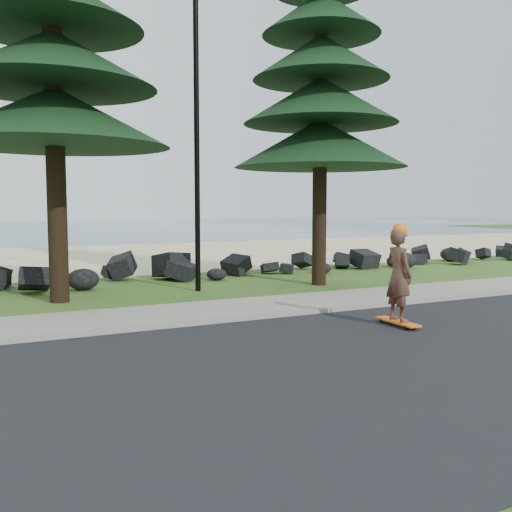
# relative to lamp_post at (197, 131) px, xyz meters

# --- Properties ---
(ground) EXTENTS (160.00, 160.00, 0.00)m
(ground) POSITION_rel_lamp_post_xyz_m (0.00, -3.20, -4.13)
(ground) COLOR #24541A
(ground) RESTS_ON ground
(road) EXTENTS (160.00, 7.00, 0.02)m
(road) POSITION_rel_lamp_post_xyz_m (0.00, -7.70, -4.12)
(road) COLOR black
(road) RESTS_ON ground
(kerb) EXTENTS (160.00, 0.20, 0.10)m
(kerb) POSITION_rel_lamp_post_xyz_m (0.00, -4.10, -4.08)
(kerb) COLOR gray
(kerb) RESTS_ON ground
(sidewalk) EXTENTS (160.00, 2.00, 0.08)m
(sidewalk) POSITION_rel_lamp_post_xyz_m (0.00, -3.00, -4.09)
(sidewalk) COLOR #9E9584
(sidewalk) RESTS_ON ground
(beach_sand) EXTENTS (160.00, 15.00, 0.01)m
(beach_sand) POSITION_rel_lamp_post_xyz_m (0.00, 11.30, -4.13)
(beach_sand) COLOR tan
(beach_sand) RESTS_ON ground
(ocean) EXTENTS (160.00, 58.00, 0.01)m
(ocean) POSITION_rel_lamp_post_xyz_m (0.00, 47.80, -4.13)
(ocean) COLOR #3C6574
(ocean) RESTS_ON ground
(seawall_boulders) EXTENTS (60.00, 2.40, 1.10)m
(seawall_boulders) POSITION_rel_lamp_post_xyz_m (0.00, 2.40, -4.13)
(seawall_boulders) COLOR black
(seawall_boulders) RESTS_ON ground
(lamp_post) EXTENTS (0.25, 0.14, 8.14)m
(lamp_post) POSITION_rel_lamp_post_xyz_m (0.00, 0.00, 0.00)
(lamp_post) COLOR black
(lamp_post) RESTS_ON ground
(skateboarder) EXTENTS (0.42, 1.02, 1.90)m
(skateboarder) POSITION_rel_lamp_post_xyz_m (1.69, -5.88, -3.18)
(skateboarder) COLOR orange
(skateboarder) RESTS_ON ground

